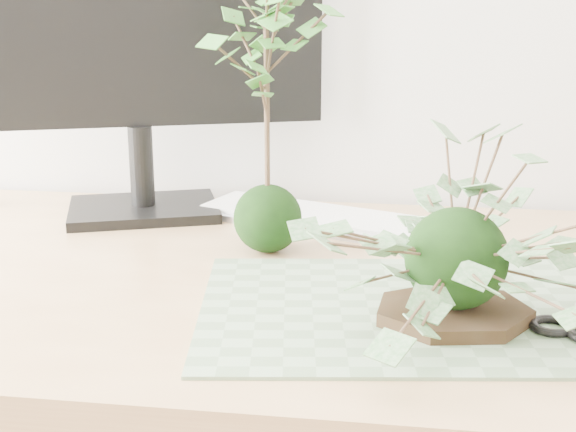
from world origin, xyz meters
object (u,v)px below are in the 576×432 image
at_px(desk, 346,340).
at_px(ivy_kokedama, 459,212).
at_px(monitor, 136,25).
at_px(maple_kokedama, 266,49).
at_px(keyboard, 333,220).

distance_m(desk, ivy_kokedama, 0.28).
height_order(ivy_kokedama, monitor, monitor).
relative_size(maple_kokedama, keyboard, 0.84).
bearing_deg(maple_kokedama, keyboard, 60.64).
bearing_deg(desk, keyboard, 99.98).
bearing_deg(desk, monitor, 144.48).
relative_size(desk, maple_kokedama, 4.14).
xyz_separation_m(desk, keyboard, (-0.04, 0.22, 0.10)).
xyz_separation_m(desk, monitor, (-0.34, 0.24, 0.38)).
bearing_deg(monitor, ivy_kokedama, -58.88).
bearing_deg(ivy_kokedama, desk, 132.69).
bearing_deg(ivy_kokedama, maple_kokedama, 138.19).
xyz_separation_m(maple_kokedama, keyboard, (0.08, 0.14, -0.26)).
relative_size(desk, monitor, 2.92).
xyz_separation_m(ivy_kokedama, monitor, (-0.46, 0.37, 0.17)).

